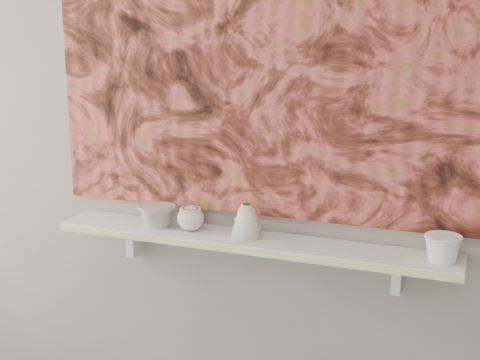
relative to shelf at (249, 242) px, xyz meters
The scene contains 11 objects.
wall_back 0.45m from the shelf, 90.00° to the left, with size 3.60×3.60×0.00m, color gray.
shelf is the anchor object (origin of this frame).
shelf_stripe 0.09m from the shelf, 90.00° to the right, with size 1.40×0.01×0.02m, color beige.
bracket_left 0.50m from the shelf, behind, with size 0.03×0.06×0.12m, color silver.
bracket_right 0.50m from the shelf, ahead, with size 0.03×0.06×0.12m, color silver.
painting 0.63m from the shelf, 90.00° to the left, with size 1.50×0.03×1.10m, color #5C291F.
house_motif 0.55m from the shelf, ahead, with size 0.09×0.00×0.08m, color black.
bowl_grey 0.35m from the shelf, behind, with size 0.14×0.14×0.08m, color gray, non-canonical shape.
cup_cream 0.23m from the shelf, behind, with size 0.09×0.09×0.09m, color silver, non-canonical shape.
bell_vessel 0.07m from the shelf, behind, with size 0.11×0.11×0.12m, color beige, non-canonical shape.
bowl_white 0.63m from the shelf, ahead, with size 0.11×0.11×0.08m, color silver, non-canonical shape.
Camera 1 is at (0.75, -0.51, 1.65)m, focal length 50.00 mm.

